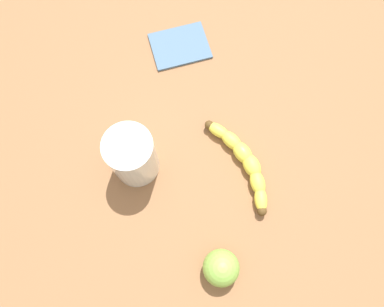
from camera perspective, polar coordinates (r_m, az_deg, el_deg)
The scene contains 5 objects.
wooden_tabletop at distance 75.60cm, azimuth 2.25°, elevation -0.64°, with size 120.00×120.00×3.00cm, color brown.
banana at distance 72.76cm, azimuth 8.32°, elevation -1.28°, with size 16.96×16.75×3.30cm.
smoothie_glass at distance 68.35cm, azimuth -9.53°, elevation -0.48°, with size 9.22×9.22×12.91cm.
green_apple_fruit at distance 67.56cm, azimuth 4.72°, elevation -17.89°, with size 6.77×6.77×6.77cm, color #84B747.
folded_napkin at distance 85.61cm, azimuth -1.96°, elevation 16.95°, with size 12.98×10.03×0.60cm, color slate.
Camera 1 is at (-3.40, 22.02, 73.74)cm, focal length 33.08 mm.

